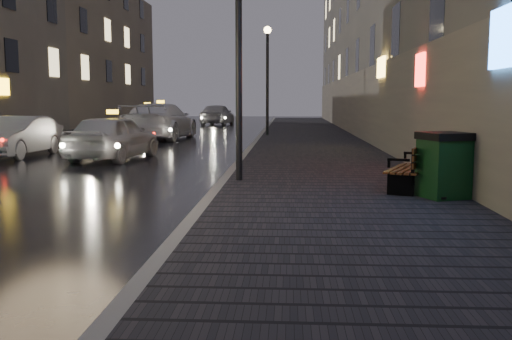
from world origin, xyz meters
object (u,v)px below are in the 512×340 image
at_px(bench, 412,167).
at_px(trash_bin, 444,165).
at_px(lamp_far, 267,67).
at_px(taxi_mid, 161,121).
at_px(taxi_near, 113,137).
at_px(car_left_mid, 18,136).
at_px(car_far, 217,114).
at_px(lamp_near, 239,23).
at_px(taxi_far, 148,119).

xyz_separation_m(bench, trash_bin, (0.37, -0.81, 0.15)).
xyz_separation_m(lamp_far, taxi_mid, (-5.05, -1.20, -2.63)).
bearing_deg(trash_bin, taxi_near, 117.98).
xyz_separation_m(trash_bin, car_left_mid, (-11.76, 8.26, -0.07)).
bearing_deg(bench, car_left_mid, 169.59).
bearing_deg(taxi_near, car_far, -82.51).
relative_size(lamp_near, car_far, 1.13).
height_order(lamp_far, car_left_mid, lamp_far).
bearing_deg(bench, trash_bin, -42.63).
distance_m(lamp_near, lamp_far, 16.00).
bearing_deg(taxi_far, bench, -69.28).
height_order(trash_bin, taxi_far, taxi_far).
bearing_deg(taxi_far, taxi_mid, -75.42).
height_order(lamp_near, taxi_near, lamp_near).
bearing_deg(taxi_near, lamp_far, -105.00).
distance_m(lamp_near, taxi_far, 22.15).
xyz_separation_m(lamp_near, taxi_mid, (-5.05, 14.80, -2.63)).
bearing_deg(car_left_mid, trash_bin, -33.33).
relative_size(lamp_far, taxi_near, 1.25).
relative_size(taxi_mid, taxi_far, 1.03).
distance_m(taxi_near, car_left_mid, 3.58).
xyz_separation_m(car_left_mid, car_far, (3.62, 24.38, 0.13)).
relative_size(taxi_far, car_far, 1.23).
distance_m(taxi_mid, taxi_far, 6.35).
bearing_deg(trash_bin, car_far, 83.95).
relative_size(car_left_mid, taxi_mid, 0.68).
height_order(taxi_mid, car_far, taxi_mid).
distance_m(car_left_mid, taxi_far, 14.57).
bearing_deg(lamp_far, bench, -78.68).
bearing_deg(taxi_near, trash_bin, 145.83).
relative_size(lamp_far, trash_bin, 4.55).
xyz_separation_m(trash_bin, taxi_near, (-8.27, 7.44, -0.02)).
relative_size(car_left_mid, taxi_far, 0.71).
distance_m(taxi_near, taxi_far, 15.61).
relative_size(bench, taxi_far, 0.32).
height_order(bench, trash_bin, trash_bin).
bearing_deg(car_left_mid, car_far, 83.30).
bearing_deg(car_left_mid, taxi_mid, 73.12).
distance_m(car_left_mid, car_far, 24.65).
bearing_deg(taxi_mid, taxi_far, -66.72).
xyz_separation_m(taxi_near, taxi_far, (-2.73, 15.37, 0.08)).
relative_size(taxi_near, taxi_mid, 0.71).
xyz_separation_m(trash_bin, taxi_far, (-11.00, 22.81, 0.06)).
xyz_separation_m(lamp_far, car_left_mid, (-7.94, -9.78, -2.82)).
bearing_deg(taxi_far, lamp_far, -38.69).
bearing_deg(taxi_mid, car_left_mid, 75.00).
distance_m(lamp_far, car_far, 15.47).
height_order(taxi_near, car_far, car_far).
height_order(car_left_mid, taxi_far, taxi_far).
relative_size(lamp_far, taxi_far, 0.92).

